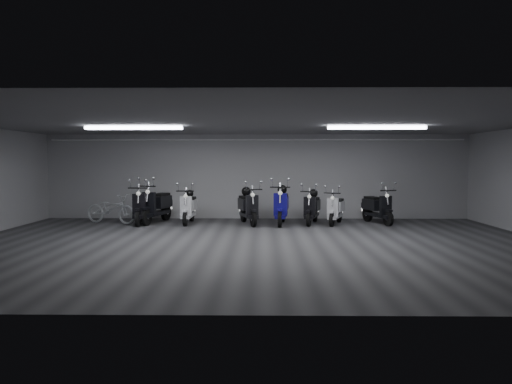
{
  "coord_description": "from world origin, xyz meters",
  "views": [
    {
      "loc": [
        0.19,
        -10.77,
        1.91
      ],
      "look_at": [
        0.01,
        2.5,
        1.05
      ],
      "focal_mm": 33.29,
      "sensor_mm": 36.0,
      "label": 1
    }
  ],
  "objects_px": {
    "helmet_1": "(313,193)",
    "bicycle": "(111,205)",
    "helmet_3": "(190,194)",
    "scooter_6": "(336,204)",
    "scooter_2": "(188,203)",
    "scooter_3": "(248,202)",
    "helmet_0": "(246,191)",
    "scooter_4": "(282,201)",
    "scooter_5": "(312,203)",
    "scooter_0": "(143,201)",
    "helmet_2": "(282,190)",
    "scooter_1": "(157,200)",
    "scooter_7": "(378,202)"
  },
  "relations": [
    {
      "from": "scooter_2",
      "to": "bicycle",
      "type": "xyz_separation_m",
      "value": [
        -2.4,
        0.05,
        -0.09
      ]
    },
    {
      "from": "scooter_4",
      "to": "helmet_0",
      "type": "bearing_deg",
      "value": 171.78
    },
    {
      "from": "scooter_0",
      "to": "scooter_7",
      "type": "relative_size",
      "value": 1.07
    },
    {
      "from": "bicycle",
      "to": "helmet_3",
      "type": "distance_m",
      "value": 2.44
    },
    {
      "from": "bicycle",
      "to": "helmet_1",
      "type": "height_order",
      "value": "bicycle"
    },
    {
      "from": "scooter_7",
      "to": "scooter_0",
      "type": "bearing_deg",
      "value": 162.98
    },
    {
      "from": "scooter_1",
      "to": "helmet_0",
      "type": "height_order",
      "value": "scooter_1"
    },
    {
      "from": "scooter_4",
      "to": "bicycle",
      "type": "bearing_deg",
      "value": -175.69
    },
    {
      "from": "scooter_6",
      "to": "scooter_2",
      "type": "bearing_deg",
      "value": -160.75
    },
    {
      "from": "helmet_1",
      "to": "scooter_4",
      "type": "bearing_deg",
      "value": -160.52
    },
    {
      "from": "scooter_0",
      "to": "scooter_3",
      "type": "distance_m",
      "value": 3.22
    },
    {
      "from": "scooter_3",
      "to": "scooter_5",
      "type": "distance_m",
      "value": 1.94
    },
    {
      "from": "helmet_2",
      "to": "scooter_5",
      "type": "bearing_deg",
      "value": -9.03
    },
    {
      "from": "scooter_3",
      "to": "scooter_1",
      "type": "bearing_deg",
      "value": 158.47
    },
    {
      "from": "scooter_0",
      "to": "bicycle",
      "type": "distance_m",
      "value": 1.03
    },
    {
      "from": "scooter_1",
      "to": "scooter_3",
      "type": "xyz_separation_m",
      "value": [
        2.85,
        -0.27,
        -0.05
      ]
    },
    {
      "from": "scooter_0",
      "to": "scooter_2",
      "type": "bearing_deg",
      "value": 0.93
    },
    {
      "from": "scooter_4",
      "to": "scooter_3",
      "type": "bearing_deg",
      "value": -175.76
    },
    {
      "from": "scooter_1",
      "to": "helmet_0",
      "type": "bearing_deg",
      "value": 13.54
    },
    {
      "from": "scooter_3",
      "to": "scooter_5",
      "type": "relative_size",
      "value": 1.06
    },
    {
      "from": "helmet_3",
      "to": "bicycle",
      "type": "bearing_deg",
      "value": -175.45
    },
    {
      "from": "scooter_6",
      "to": "scooter_3",
      "type": "bearing_deg",
      "value": -159.55
    },
    {
      "from": "bicycle",
      "to": "scooter_1",
      "type": "bearing_deg",
      "value": -65.38
    },
    {
      "from": "scooter_0",
      "to": "helmet_3",
      "type": "relative_size",
      "value": 8.28
    },
    {
      "from": "helmet_1",
      "to": "helmet_2",
      "type": "distance_m",
      "value": 0.98
    },
    {
      "from": "scooter_6",
      "to": "helmet_3",
      "type": "bearing_deg",
      "value": -163.83
    },
    {
      "from": "bicycle",
      "to": "helmet_3",
      "type": "bearing_deg",
      "value": -66.11
    },
    {
      "from": "helmet_3",
      "to": "helmet_2",
      "type": "bearing_deg",
      "value": -2.1
    },
    {
      "from": "scooter_2",
      "to": "helmet_0",
      "type": "height_order",
      "value": "scooter_2"
    },
    {
      "from": "scooter_1",
      "to": "scooter_5",
      "type": "xyz_separation_m",
      "value": [
        4.79,
        -0.19,
        -0.09
      ]
    },
    {
      "from": "scooter_6",
      "to": "helmet_3",
      "type": "height_order",
      "value": "scooter_6"
    },
    {
      "from": "helmet_1",
      "to": "bicycle",
      "type": "bearing_deg",
      "value": -178.43
    },
    {
      "from": "scooter_4",
      "to": "helmet_1",
      "type": "relative_size",
      "value": 7.16
    },
    {
      "from": "scooter_0",
      "to": "helmet_0",
      "type": "relative_size",
      "value": 6.5
    },
    {
      "from": "scooter_3",
      "to": "helmet_0",
      "type": "height_order",
      "value": "scooter_3"
    },
    {
      "from": "helmet_0",
      "to": "helmet_1",
      "type": "bearing_deg",
      "value": 2.04
    },
    {
      "from": "scooter_2",
      "to": "helmet_0",
      "type": "bearing_deg",
      "value": 5.83
    },
    {
      "from": "scooter_2",
      "to": "scooter_3",
      "type": "distance_m",
      "value": 1.83
    },
    {
      "from": "scooter_3",
      "to": "helmet_2",
      "type": "height_order",
      "value": "scooter_3"
    },
    {
      "from": "scooter_0",
      "to": "scooter_2",
      "type": "relative_size",
      "value": 1.09
    },
    {
      "from": "scooter_1",
      "to": "scooter_2",
      "type": "xyz_separation_m",
      "value": [
        1.02,
        -0.18,
        -0.08
      ]
    },
    {
      "from": "scooter_5",
      "to": "helmet_1",
      "type": "distance_m",
      "value": 0.37
    },
    {
      "from": "bicycle",
      "to": "helmet_2",
      "type": "relative_size",
      "value": 5.86
    },
    {
      "from": "scooter_5",
      "to": "scooter_6",
      "type": "height_order",
      "value": "scooter_5"
    },
    {
      "from": "scooter_4",
      "to": "helmet_1",
      "type": "height_order",
      "value": "scooter_4"
    },
    {
      "from": "helmet_2",
      "to": "helmet_3",
      "type": "height_order",
      "value": "helmet_2"
    },
    {
      "from": "scooter_1",
      "to": "helmet_3",
      "type": "height_order",
      "value": "scooter_1"
    },
    {
      "from": "scooter_4",
      "to": "bicycle",
      "type": "relative_size",
      "value": 1.13
    },
    {
      "from": "scooter_5",
      "to": "helmet_1",
      "type": "bearing_deg",
      "value": 90.0
    },
    {
      "from": "helmet_1",
      "to": "helmet_3",
      "type": "distance_m",
      "value": 3.83
    }
  ]
}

